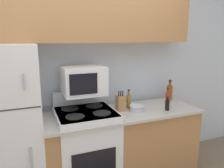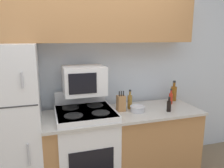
{
  "view_description": "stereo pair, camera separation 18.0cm",
  "coord_description": "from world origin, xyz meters",
  "px_view_note": "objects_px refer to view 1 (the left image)",
  "views": [
    {
      "loc": [
        -0.69,
        -1.96,
        1.76
      ],
      "look_at": [
        0.2,
        0.28,
        1.24
      ],
      "focal_mm": 35.0,
      "sensor_mm": 36.0,
      "label": 1
    },
    {
      "loc": [
        -0.52,
        -2.02,
        1.76
      ],
      "look_at": [
        0.2,
        0.28,
        1.24
      ],
      "focal_mm": 35.0,
      "sensor_mm": 36.0,
      "label": 2
    }
  ],
  "objects_px": {
    "bottle_whiskey": "(169,92)",
    "bottle_hot_sauce": "(167,97)",
    "bottle_vinegar": "(129,101)",
    "microwave": "(84,81)",
    "knife_block": "(120,103)",
    "stove": "(86,149)",
    "refrigerator": "(5,129)",
    "bottle_soy_sauce": "(167,104)",
    "bowl": "(137,108)"
  },
  "relations": [
    {
      "from": "bowl",
      "to": "bottle_whiskey",
      "type": "relative_size",
      "value": 0.64
    },
    {
      "from": "microwave",
      "to": "bottle_soy_sauce",
      "type": "bearing_deg",
      "value": -15.89
    },
    {
      "from": "bottle_vinegar",
      "to": "bottle_soy_sauce",
      "type": "bearing_deg",
      "value": -30.26
    },
    {
      "from": "microwave",
      "to": "knife_block",
      "type": "bearing_deg",
      "value": -9.89
    },
    {
      "from": "refrigerator",
      "to": "microwave",
      "type": "xyz_separation_m",
      "value": [
        0.84,
        0.08,
        0.43
      ]
    },
    {
      "from": "refrigerator",
      "to": "bottle_soy_sauce",
      "type": "relative_size",
      "value": 9.41
    },
    {
      "from": "stove",
      "to": "microwave",
      "type": "xyz_separation_m",
      "value": [
        0.02,
        0.12,
        0.78
      ]
    },
    {
      "from": "bottle_hot_sauce",
      "to": "stove",
      "type": "bearing_deg",
      "value": -174.73
    },
    {
      "from": "microwave",
      "to": "knife_block",
      "type": "relative_size",
      "value": 1.91
    },
    {
      "from": "refrigerator",
      "to": "bowl",
      "type": "xyz_separation_m",
      "value": [
        1.44,
        -0.09,
        0.08
      ]
    },
    {
      "from": "bowl",
      "to": "knife_block",
      "type": "bearing_deg",
      "value": 152.64
    },
    {
      "from": "stove",
      "to": "bottle_whiskey",
      "type": "xyz_separation_m",
      "value": [
        1.29,
        0.23,
        0.51
      ]
    },
    {
      "from": "bottle_soy_sauce",
      "to": "bowl",
      "type": "bearing_deg",
      "value": 163.17
    },
    {
      "from": "refrigerator",
      "to": "bottle_vinegar",
      "type": "relative_size",
      "value": 7.05
    },
    {
      "from": "microwave",
      "to": "bottle_whiskey",
      "type": "height_order",
      "value": "microwave"
    },
    {
      "from": "bottle_vinegar",
      "to": "bottle_hot_sauce",
      "type": "bearing_deg",
      "value": 2.77
    },
    {
      "from": "bottle_whiskey",
      "to": "refrigerator",
      "type": "bearing_deg",
      "value": -174.89
    },
    {
      "from": "bowl",
      "to": "bottle_hot_sauce",
      "type": "relative_size",
      "value": 0.89
    },
    {
      "from": "knife_block",
      "to": "bottle_whiskey",
      "type": "xyz_separation_m",
      "value": [
        0.84,
        0.19,
        0.01
      ]
    },
    {
      "from": "knife_block",
      "to": "bottle_soy_sauce",
      "type": "bearing_deg",
      "value": -20.46
    },
    {
      "from": "refrigerator",
      "to": "bowl",
      "type": "distance_m",
      "value": 1.45
    },
    {
      "from": "knife_block",
      "to": "bottle_hot_sauce",
      "type": "xyz_separation_m",
      "value": [
        0.72,
        0.07,
        -0.02
      ]
    },
    {
      "from": "knife_block",
      "to": "bottle_soy_sauce",
      "type": "relative_size",
      "value": 1.36
    },
    {
      "from": "microwave",
      "to": "bottle_vinegar",
      "type": "xyz_separation_m",
      "value": [
        0.56,
        -0.04,
        -0.29
      ]
    },
    {
      "from": "refrigerator",
      "to": "bottle_whiskey",
      "type": "xyz_separation_m",
      "value": [
        2.11,
        0.19,
        0.15
      ]
    },
    {
      "from": "knife_block",
      "to": "bottle_soy_sauce",
      "type": "distance_m",
      "value": 0.57
    },
    {
      "from": "knife_block",
      "to": "bottle_whiskey",
      "type": "relative_size",
      "value": 0.87
    },
    {
      "from": "refrigerator",
      "to": "bottle_soy_sauce",
      "type": "height_order",
      "value": "refrigerator"
    },
    {
      "from": "bottle_vinegar",
      "to": "bottle_whiskey",
      "type": "distance_m",
      "value": 0.73
    },
    {
      "from": "bottle_hot_sauce",
      "to": "bottle_soy_sauce",
      "type": "bearing_deg",
      "value": -125.73
    },
    {
      "from": "stove",
      "to": "bottle_vinegar",
      "type": "height_order",
      "value": "bottle_vinegar"
    },
    {
      "from": "stove",
      "to": "microwave",
      "type": "relative_size",
      "value": 2.37
    },
    {
      "from": "bottle_soy_sauce",
      "to": "stove",
      "type": "bearing_deg",
      "value": 170.87
    },
    {
      "from": "refrigerator",
      "to": "bottle_vinegar",
      "type": "height_order",
      "value": "refrigerator"
    },
    {
      "from": "knife_block",
      "to": "bottle_vinegar",
      "type": "bearing_deg",
      "value": 16.14
    },
    {
      "from": "stove",
      "to": "microwave",
      "type": "distance_m",
      "value": 0.79
    },
    {
      "from": "bottle_vinegar",
      "to": "microwave",
      "type": "bearing_deg",
      "value": 176.16
    },
    {
      "from": "bottle_vinegar",
      "to": "bottle_hot_sauce",
      "type": "relative_size",
      "value": 1.2
    },
    {
      "from": "microwave",
      "to": "knife_block",
      "type": "xyz_separation_m",
      "value": [
        0.43,
        -0.07,
        -0.29
      ]
    },
    {
      "from": "knife_block",
      "to": "bottle_whiskey",
      "type": "distance_m",
      "value": 0.86
    },
    {
      "from": "bottle_vinegar",
      "to": "bottle_soy_sauce",
      "type": "relative_size",
      "value": 1.33
    },
    {
      "from": "stove",
      "to": "bottle_hot_sauce",
      "type": "xyz_separation_m",
      "value": [
        1.17,
        0.11,
        0.48
      ]
    },
    {
      "from": "bottle_vinegar",
      "to": "bottle_whiskey",
      "type": "height_order",
      "value": "bottle_whiskey"
    },
    {
      "from": "bottle_soy_sauce",
      "to": "bottle_hot_sauce",
      "type": "xyz_separation_m",
      "value": [
        0.19,
        0.26,
        0.01
      ]
    },
    {
      "from": "refrigerator",
      "to": "stove",
      "type": "height_order",
      "value": "refrigerator"
    },
    {
      "from": "bottle_whiskey",
      "to": "bottle_hot_sauce",
      "type": "bearing_deg",
      "value": -134.62
    },
    {
      "from": "bottle_whiskey",
      "to": "knife_block",
      "type": "bearing_deg",
      "value": -167.47
    },
    {
      "from": "bowl",
      "to": "bottle_soy_sauce",
      "type": "height_order",
      "value": "bottle_soy_sauce"
    },
    {
      "from": "knife_block",
      "to": "bowl",
      "type": "distance_m",
      "value": 0.21
    },
    {
      "from": "bottle_vinegar",
      "to": "bottle_soy_sauce",
      "type": "xyz_separation_m",
      "value": [
        0.4,
        -0.24,
        -0.02
      ]
    }
  ]
}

